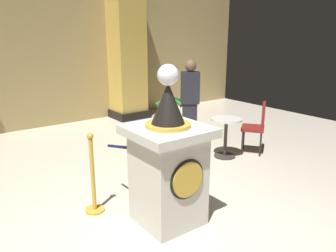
{
  "coord_description": "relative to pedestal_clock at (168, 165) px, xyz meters",
  "views": [
    {
      "loc": [
        -1.93,
        -2.55,
        2.15
      ],
      "look_at": [
        0.16,
        0.26,
        1.17
      ],
      "focal_mm": 35.31,
      "sensor_mm": 36.0,
      "label": 1
    }
  ],
  "objects": [
    {
      "name": "cafe_chair_red",
      "position": [
        2.7,
        0.9,
        -0.14
      ],
      "size": [
        0.56,
        0.56,
        0.96
      ],
      "color": "black",
      "rests_on": "ground_plane"
    },
    {
      "name": "stanchion_near",
      "position": [
        0.82,
        0.6,
        -0.38
      ],
      "size": [
        0.24,
        0.24,
        0.98
      ],
      "color": "gold",
      "rests_on": "ground_plane"
    },
    {
      "name": "pedestal_clock",
      "position": [
        0.0,
        0.0,
        0.0
      ],
      "size": [
        0.84,
        0.84,
        1.85
      ],
      "color": "beige",
      "rests_on": "ground_plane"
    },
    {
      "name": "back_wall",
      "position": [
        -0.16,
        5.19,
        1.13
      ],
      "size": [
        12.82,
        0.16,
        3.71
      ],
      "primitive_type": "cube",
      "color": "tan",
      "rests_on": "ground_plane"
    },
    {
      "name": "bystander_guest",
      "position": [
        2.08,
        2.09,
        0.18
      ],
      "size": [
        0.42,
        0.39,
        1.68
      ],
      "color": "#26262D",
      "rests_on": "ground_plane"
    },
    {
      "name": "potted_palm_right",
      "position": [
        1.89,
        2.46,
        -0.43
      ],
      "size": [
        0.69,
        0.68,
        1.0
      ],
      "color": "#4C3828",
      "rests_on": "ground_plane"
    },
    {
      "name": "ground_plane",
      "position": [
        -0.16,
        -0.26,
        -0.72
      ],
      "size": [
        12.82,
        12.82,
        0.0
      ],
      "primitive_type": "plane",
      "color": "beige"
    },
    {
      "name": "stanchion_far",
      "position": [
        -0.61,
        0.73,
        -0.36
      ],
      "size": [
        0.24,
        0.24,
        1.03
      ],
      "color": "gold",
      "rests_on": "ground_plane"
    },
    {
      "name": "velvet_rope",
      "position": [
        0.11,
        0.66,
        0.07
      ],
      "size": [
        0.82,
        0.79,
        0.22
      ],
      "color": "#141947"
    },
    {
      "name": "cafe_table",
      "position": [
        2.1,
        1.11,
        -0.26
      ],
      "size": [
        0.55,
        0.55,
        0.72
      ],
      "color": "#332D28",
      "rests_on": "ground_plane"
    },
    {
      "name": "column_right",
      "position": [
        2.21,
        4.77,
        1.05
      ],
      "size": [
        0.92,
        0.92,
        3.56
      ],
      "color": "black",
      "rests_on": "ground_plane"
    }
  ]
}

